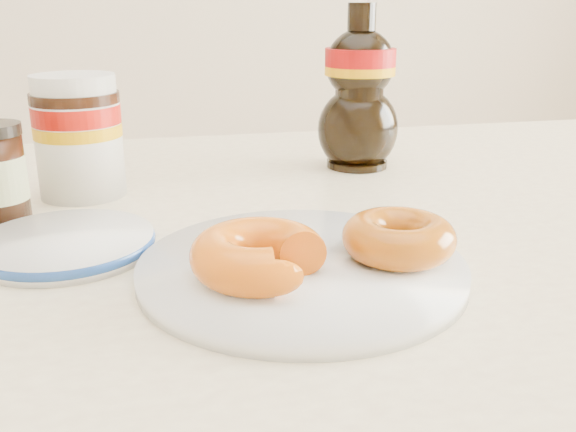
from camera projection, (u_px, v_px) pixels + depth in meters
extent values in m
cube|color=#FFF0C2|center=(258.00, 242.00, 0.65)|extent=(1.40, 0.90, 0.04)
cylinder|color=#C6B28C|center=(542.00, 330.00, 1.24)|extent=(0.06, 0.06, 0.71)
cylinder|color=white|center=(302.00, 268.00, 0.52)|extent=(0.27, 0.27, 0.01)
torus|color=white|center=(302.00, 267.00, 0.52)|extent=(0.26, 0.26, 0.01)
torus|color=#D74D0C|center=(259.00, 255.00, 0.48)|extent=(0.11, 0.11, 0.04)
torus|color=#A13E0A|center=(399.00, 238.00, 0.52)|extent=(0.11, 0.11, 0.03)
cylinder|color=white|center=(80.00, 146.00, 0.72)|extent=(0.10, 0.10, 0.11)
cylinder|color=#930C05|center=(76.00, 114.00, 0.71)|extent=(0.10, 0.10, 0.02)
cylinder|color=#D89905|center=(78.00, 130.00, 0.72)|extent=(0.10, 0.10, 0.01)
cylinder|color=black|center=(75.00, 97.00, 0.70)|extent=(0.10, 0.10, 0.01)
cylinder|color=white|center=(73.00, 85.00, 0.70)|extent=(0.09, 0.09, 0.02)
cylinder|color=white|center=(66.00, 244.00, 0.57)|extent=(0.15, 0.15, 0.02)
torus|color=navy|center=(66.00, 242.00, 0.57)|extent=(0.16, 0.16, 0.01)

